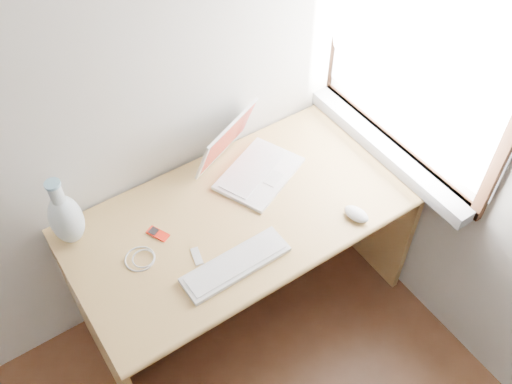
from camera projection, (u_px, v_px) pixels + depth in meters
window at (412, 52)px, 2.12m from camera, size 0.11×0.99×1.10m
desk at (234, 229)px, 2.51m from camera, size 1.43×0.71×0.75m
laptop at (253, 159)px, 2.41m from camera, size 0.42×0.42×0.24m
external_keyboard at (236, 264)px, 2.12m from camera, size 0.42×0.13×0.02m
mouse at (356, 214)px, 2.26m from camera, size 0.09×0.12×0.04m
ipod at (158, 234)px, 2.22m from camera, size 0.07×0.10×0.01m
cable_coil at (140, 259)px, 2.14m from camera, size 0.15×0.15×0.01m
remote at (197, 256)px, 2.15m from camera, size 0.05×0.08×0.01m
vase at (66, 218)px, 2.11m from camera, size 0.13×0.13×0.32m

